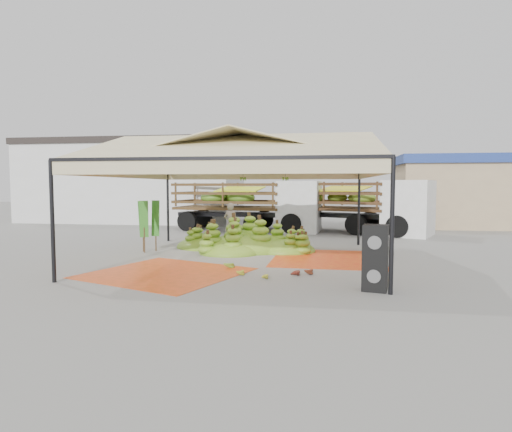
# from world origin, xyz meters

# --- Properties ---
(ground) EXTENTS (90.00, 90.00, 0.00)m
(ground) POSITION_xyz_m (0.00, 0.00, 0.00)
(ground) COLOR slate
(ground) RESTS_ON ground
(canopy_tent) EXTENTS (8.10, 8.10, 4.00)m
(canopy_tent) POSITION_xyz_m (0.00, 0.00, 3.30)
(canopy_tent) COLOR black
(canopy_tent) RESTS_ON ground
(building_white) EXTENTS (14.30, 6.30, 5.40)m
(building_white) POSITION_xyz_m (-10.00, 14.00, 2.71)
(building_white) COLOR silver
(building_white) RESTS_ON ground
(building_tan) EXTENTS (6.30, 5.30, 4.10)m
(building_tan) POSITION_xyz_m (10.00, 13.00, 2.07)
(building_tan) COLOR tan
(building_tan) RESTS_ON ground
(tarp_left) EXTENTS (4.80, 4.70, 0.01)m
(tarp_left) POSITION_xyz_m (-1.67, -2.54, 0.01)
(tarp_left) COLOR #E54715
(tarp_left) RESTS_ON ground
(tarp_right) EXTENTS (3.64, 3.81, 0.01)m
(tarp_right) POSITION_xyz_m (2.73, 0.49, 0.01)
(tarp_right) COLOR #D05C13
(tarp_right) RESTS_ON ground
(banana_heap) EXTENTS (6.06, 5.18, 1.20)m
(banana_heap) POSITION_xyz_m (-0.25, 2.13, 0.60)
(banana_heap) COLOR #467C19
(banana_heap) RESTS_ON ground
(hand_yellow_a) EXTENTS (0.49, 0.41, 0.21)m
(hand_yellow_a) POSITION_xyz_m (0.31, -2.49, 0.10)
(hand_yellow_a) COLOR gold
(hand_yellow_a) RESTS_ON ground
(hand_yellow_b) EXTENTS (0.47, 0.43, 0.18)m
(hand_yellow_b) POSITION_xyz_m (1.02, -2.88, 0.09)
(hand_yellow_b) COLOR #B19923
(hand_yellow_b) RESTS_ON ground
(hand_red_a) EXTENTS (0.58, 0.52, 0.23)m
(hand_red_a) POSITION_xyz_m (2.10, -2.12, 0.11)
(hand_red_a) COLOR #602C16
(hand_red_a) RESTS_ON ground
(hand_red_b) EXTENTS (0.59, 0.56, 0.21)m
(hand_red_b) POSITION_xyz_m (1.77, -2.40, 0.10)
(hand_red_b) COLOR maroon
(hand_red_b) RESTS_ON ground
(hand_green) EXTENTS (0.64, 0.62, 0.23)m
(hand_green) POSITION_xyz_m (-0.17, -1.49, 0.11)
(hand_green) COLOR #3E7418
(hand_green) RESTS_ON ground
(hanging_bunches) EXTENTS (1.74, 0.24, 0.20)m
(hanging_bunches) POSITION_xyz_m (0.50, 1.40, 2.62)
(hanging_bunches) COLOR #387117
(hanging_bunches) RESTS_ON ground
(speaker_stack) EXTENTS (0.63, 0.58, 1.50)m
(speaker_stack) POSITION_xyz_m (3.70, -3.70, 0.75)
(speaker_stack) COLOR black
(speaker_stack) RESTS_ON ground
(banana_leaves) EXTENTS (0.96, 1.36, 3.70)m
(banana_leaves) POSITION_xyz_m (-3.70, 1.05, 0.00)
(banana_leaves) COLOR #24721E
(banana_leaves) RESTS_ON ground
(vendor) EXTENTS (0.70, 0.54, 1.69)m
(vendor) POSITION_xyz_m (-1.15, 3.54, 0.84)
(vendor) COLOR gray
(vendor) RESTS_ON ground
(truck_left) EXTENTS (7.83, 3.35, 2.61)m
(truck_left) POSITION_xyz_m (-1.05, 8.95, 1.61)
(truck_left) COLOR #52371B
(truck_left) RESTS_ON ground
(truck_right) EXTENTS (8.10, 5.39, 2.64)m
(truck_right) POSITION_xyz_m (4.34, 8.66, 1.63)
(truck_right) COLOR #452517
(truck_right) RESTS_ON ground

